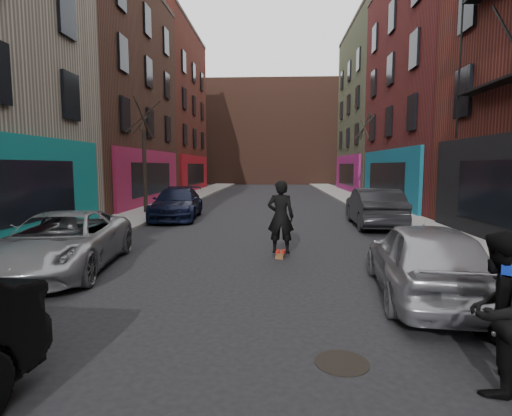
# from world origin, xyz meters

# --- Properties ---
(sidewalk_left) EXTENTS (2.50, 84.00, 0.13)m
(sidewalk_left) POSITION_xyz_m (-6.25, 30.00, 0.07)
(sidewalk_left) COLOR gray
(sidewalk_left) RESTS_ON ground
(sidewalk_right) EXTENTS (2.50, 84.00, 0.13)m
(sidewalk_right) POSITION_xyz_m (6.25, 30.00, 0.07)
(sidewalk_right) COLOR gray
(sidewalk_right) RESTS_ON ground
(building_far) EXTENTS (40.00, 10.00, 14.00)m
(building_far) POSITION_xyz_m (0.00, 56.00, 7.00)
(building_far) COLOR #47281E
(building_far) RESTS_ON ground
(tree_left_far) EXTENTS (2.00, 2.00, 6.50)m
(tree_left_far) POSITION_xyz_m (-6.20, 18.00, 3.38)
(tree_left_far) COLOR black
(tree_left_far) RESTS_ON sidewalk_left
(tree_right_far) EXTENTS (2.00, 2.00, 6.80)m
(tree_right_far) POSITION_xyz_m (6.20, 24.00, 3.53)
(tree_right_far) COLOR black
(tree_right_far) RESTS_ON sidewalk_right
(parked_left_far) EXTENTS (2.97, 5.33, 1.41)m
(parked_left_far) POSITION_xyz_m (-4.60, 6.95, 0.70)
(parked_left_far) COLOR gray
(parked_left_far) RESTS_ON ground
(parked_left_end) EXTENTS (2.48, 5.25, 1.48)m
(parked_left_end) POSITION_xyz_m (-4.16, 16.44, 0.74)
(parked_left_end) COLOR black
(parked_left_end) RESTS_ON ground
(parked_right_far) EXTENTS (2.28, 4.59, 1.50)m
(parked_right_far) POSITION_xyz_m (3.39, 5.37, 0.75)
(parked_right_far) COLOR #9B9CA3
(parked_right_far) RESTS_ON ground
(parked_right_end) EXTENTS (1.88, 4.92, 1.60)m
(parked_right_end) POSITION_xyz_m (4.60, 14.39, 0.80)
(parked_right_end) COLOR black
(parked_right_end) RESTS_ON ground
(skateboard) EXTENTS (0.30, 0.82, 0.10)m
(skateboard) POSITION_xyz_m (0.67, 8.74, 0.05)
(skateboard) COLOR brown
(skateboard) RESTS_ON ground
(skateboarder) EXTENTS (0.78, 0.56, 2.03)m
(skateboarder) POSITION_xyz_m (0.67, 8.74, 1.12)
(skateboarder) COLOR black
(skateboarder) RESTS_ON skateboard
(pedestrian) EXTENTS (1.12, 1.11, 1.82)m
(pedestrian) POSITION_xyz_m (3.00, 2.15, 0.92)
(pedestrian) COLOR black
(pedestrian) RESTS_ON ground
(manhole) EXTENTS (0.88, 0.88, 0.01)m
(manhole) POSITION_xyz_m (1.39, 2.69, 0.01)
(manhole) COLOR black
(manhole) RESTS_ON ground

